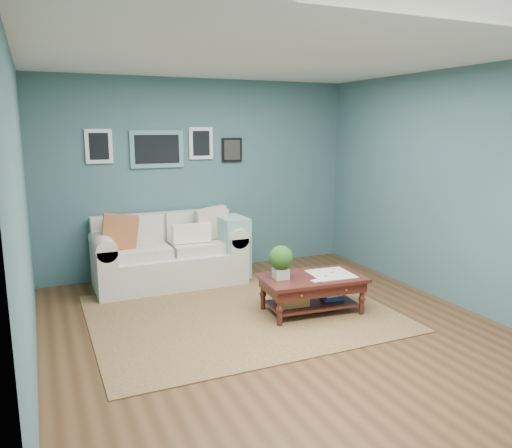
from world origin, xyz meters
TOP-DOWN VIEW (x-y plane):
  - room_shell at (-0.01, 0.06)m, footprint 5.00×5.02m
  - area_rug at (-0.15, 0.63)m, footprint 3.22×2.57m
  - loveseat at (-0.52, 2.03)m, footprint 1.97×0.89m
  - coffee_table at (0.52, 0.35)m, footprint 1.17×0.74m

SIDE VIEW (x-z plane):
  - area_rug at x=-0.15m, z-range 0.00..0.01m
  - coffee_table at x=0.52m, z-range -0.04..0.74m
  - loveseat at x=-0.52m, z-range -0.09..0.92m
  - room_shell at x=-0.01m, z-range 0.01..2.71m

